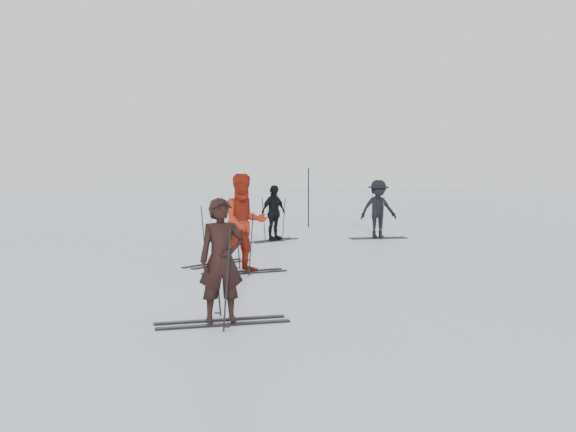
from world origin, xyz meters
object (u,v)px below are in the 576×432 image
at_px(skier_uphill_far, 378,210).
at_px(skier_near_dark, 222,262).
at_px(skier_grey, 217,230).
at_px(piste_marker, 308,198).
at_px(skier_red, 244,224).
at_px(skier_uphill_left, 274,213).

bearing_deg(skier_uphill_far, skier_near_dark, -119.98).
xyz_separation_m(skier_grey, piste_marker, (-4.16, 8.58, 0.31)).
height_order(skier_red, skier_uphill_left, skier_red).
relative_size(skier_near_dark, piste_marker, 0.77).
relative_size(skier_red, piste_marker, 0.91).
distance_m(skier_near_dark, skier_red, 4.23).
height_order(skier_red, piste_marker, piste_marker).
bearing_deg(skier_uphill_left, skier_uphill_far, -36.06).
relative_size(skier_uphill_far, piste_marker, 0.81).
xyz_separation_m(skier_grey, skier_uphill_far, (-0.15, 6.81, 0.12)).
height_order(skier_uphill_left, piste_marker, piste_marker).
distance_m(skier_red, skier_uphill_left, 5.90).
xyz_separation_m(skier_red, skier_uphill_far, (-1.42, 7.29, -0.11)).
bearing_deg(skier_near_dark, piste_marker, 68.42).
bearing_deg(skier_red, skier_uphill_far, 37.70).
distance_m(skier_grey, skier_uphill_far, 6.82).
bearing_deg(piste_marker, skier_grey, -64.12).
relative_size(skier_red, skier_uphill_far, 1.12).
bearing_deg(skier_red, skier_grey, 96.06).
bearing_deg(skier_red, skier_near_dark, -113.73).
bearing_deg(skier_grey, piste_marker, 23.84).
xyz_separation_m(skier_uphill_left, piste_marker, (-2.03, 4.25, 0.27)).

